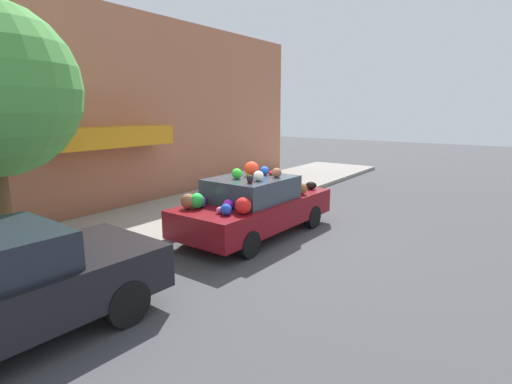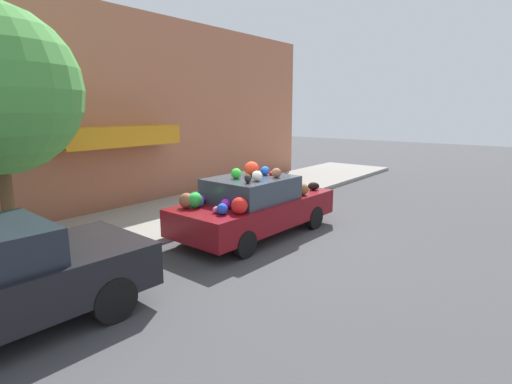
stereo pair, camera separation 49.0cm
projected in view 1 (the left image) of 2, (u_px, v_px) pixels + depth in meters
The scene contains 5 objects.
ground_plane at pixel (253, 234), 9.56m from camera, with size 60.00×60.00×0.00m, color #424244.
sidewalk_curb at pixel (174, 214), 11.06m from camera, with size 24.00×3.20×0.14m.
building_facade at pixel (116, 111), 11.71m from camera, with size 18.00×1.20×5.82m.
fire_hydrant at pixel (245, 193), 11.85m from camera, with size 0.20×0.20×0.70m.
art_car at pixel (254, 205), 9.31m from camera, with size 4.24×1.88×1.74m.
Camera 1 is at (-7.45, -5.32, 2.93)m, focal length 28.00 mm.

